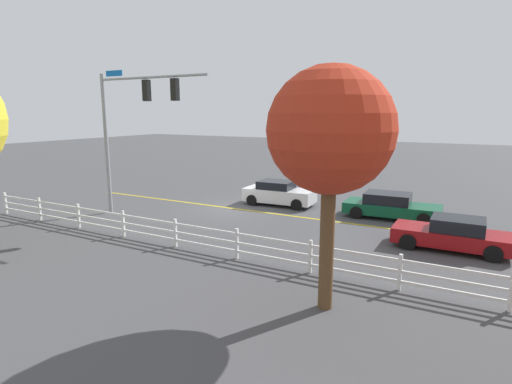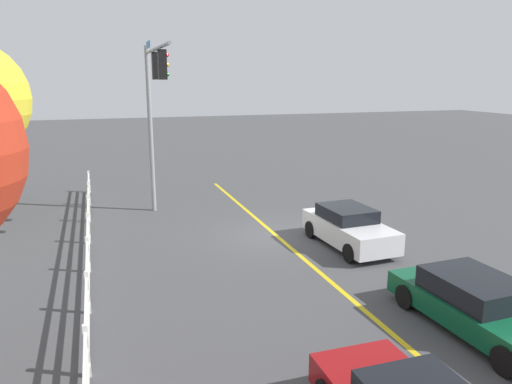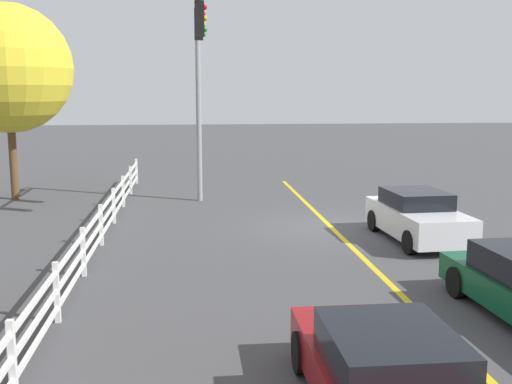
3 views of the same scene
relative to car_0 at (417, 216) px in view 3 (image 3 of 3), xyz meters
name	(u,v)px [view 3 (image 3 of 3)]	position (x,y,z in m)	size (l,w,h in m)	color
ground_plane	(331,227)	(1.91, 2.04, -0.70)	(120.00, 120.00, 0.00)	#444447
lane_center_stripe	(367,262)	(-2.09, 2.04, -0.69)	(28.00, 0.16, 0.01)	gold
signal_assembly	(199,64)	(5.29, 6.05, 4.46)	(6.64, 0.37, 7.38)	gray
car_0	(417,216)	(0.00, 0.00, 0.00)	(4.14, 1.98, 1.42)	silver
car_1	(385,376)	(-9.45, 3.96, -0.06)	(4.32, 1.83, 1.31)	maroon
white_rail_fence	(93,236)	(-1.09, 8.87, -0.09)	(26.10, 0.10, 1.15)	white
tree_1	(7,69)	(8.20, 13.28, 4.36)	(4.92, 4.92, 7.52)	brown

